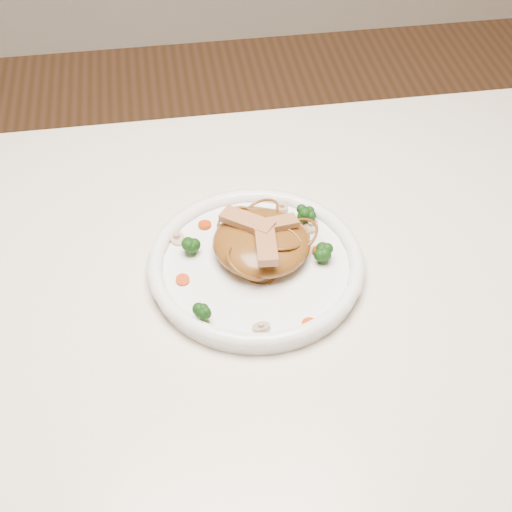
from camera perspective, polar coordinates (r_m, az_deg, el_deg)
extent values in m
cube|color=beige|center=(0.95, -1.29, -3.76)|extent=(1.20, 0.80, 0.04)
cylinder|color=brown|center=(1.58, 16.98, -1.08)|extent=(0.06, 0.06, 0.71)
cylinder|color=white|center=(0.95, 0.00, -0.93)|extent=(0.37, 0.37, 0.02)
ellipsoid|color=brown|center=(0.95, 0.44, 1.08)|extent=(0.15, 0.15, 0.04)
cube|color=#AB7950|center=(0.94, 1.45, 2.50)|extent=(0.06, 0.03, 0.01)
cube|color=#AB7950|center=(0.94, -0.69, 2.70)|extent=(0.07, 0.06, 0.01)
cube|color=#AB7950|center=(0.91, 0.77, 1.04)|extent=(0.03, 0.08, 0.01)
cylinder|color=#B33406|center=(1.01, 1.78, 2.97)|extent=(0.03, 0.03, 0.00)
cylinder|color=#B33406|center=(0.93, -5.71, -1.86)|extent=(0.02, 0.02, 0.00)
cylinder|color=#B33406|center=(0.96, 5.05, 0.37)|extent=(0.03, 0.03, 0.00)
cylinder|color=#B33406|center=(1.00, -4.00, 2.43)|extent=(0.02, 0.02, 0.00)
cylinder|color=#B33406|center=(0.88, 4.15, -5.28)|extent=(0.02, 0.02, 0.00)
cylinder|color=#C2AE92|center=(0.87, 0.41, -5.57)|extent=(0.02, 0.02, 0.01)
cylinder|color=#C2AE92|center=(1.00, 4.29, 2.32)|extent=(0.03, 0.03, 0.01)
cylinder|color=#C2AE92|center=(0.98, -6.15, 1.38)|extent=(0.04, 0.04, 0.01)
cylinder|color=#C2AE92|center=(1.02, 2.01, 3.74)|extent=(0.03, 0.03, 0.01)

